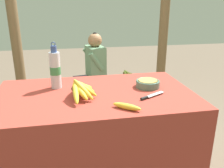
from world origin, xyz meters
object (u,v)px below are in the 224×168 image
at_px(wooden_bench, 98,84).
at_px(loose_banana_front, 127,106).
at_px(support_post_near, 13,16).
at_px(serving_bowl, 148,83).
at_px(banana_bunch_green, 127,73).
at_px(support_post_far, 165,14).
at_px(water_bottle, 55,70).
at_px(knife, 149,96).
at_px(seated_vendor, 92,67).
at_px(banana_bunch_ripe, 80,88).

bearing_deg(wooden_bench, loose_banana_front, -91.77).
bearing_deg(wooden_bench, support_post_near, 159.84).
xyz_separation_m(serving_bowl, banana_bunch_green, (0.21, 1.44, -0.36)).
distance_m(wooden_bench, support_post_near, 1.43).
xyz_separation_m(loose_banana_front, support_post_far, (1.11, 2.17, 0.41)).
bearing_deg(serving_bowl, support_post_far, 64.71).
distance_m(water_bottle, support_post_far, 2.31).
height_order(knife, seated_vendor, seated_vendor).
xyz_separation_m(knife, support_post_far, (0.92, 2.03, 0.42)).
relative_size(water_bottle, wooden_bench, 0.25).
distance_m(loose_banana_front, support_post_far, 2.47).
height_order(wooden_bench, seated_vendor, seated_vendor).
distance_m(serving_bowl, loose_banana_front, 0.42).
bearing_deg(banana_bunch_green, support_post_far, 30.53).
height_order(serving_bowl, support_post_near, support_post_near).
height_order(serving_bowl, banana_bunch_green, serving_bowl).
bearing_deg(serving_bowl, knife, -106.07).
bearing_deg(loose_banana_front, banana_bunch_green, 75.62).
xyz_separation_m(water_bottle, knife, (0.60, -0.31, -0.13)).
relative_size(seated_vendor, banana_bunch_green, 4.15).
relative_size(loose_banana_front, support_post_far, 0.07).
relative_size(banana_bunch_green, support_post_far, 0.10).
distance_m(banana_bunch_green, support_post_far, 1.07).
bearing_deg(seated_vendor, serving_bowl, 92.90).
bearing_deg(water_bottle, loose_banana_front, -47.64).
height_order(water_bottle, seated_vendor, water_bottle).
xyz_separation_m(banana_bunch_ripe, wooden_bench, (0.31, 1.55, -0.52)).
bearing_deg(water_bottle, banana_bunch_green, 56.76).
bearing_deg(wooden_bench, banana_bunch_green, 0.52).
distance_m(banana_bunch_ripe, water_bottle, 0.28).
relative_size(water_bottle, support_post_near, 0.14).
bearing_deg(support_post_near, support_post_far, 0.00).
bearing_deg(banana_bunch_ripe, water_bottle, 126.28).
xyz_separation_m(serving_bowl, support_post_near, (-1.24, 1.83, 0.40)).
bearing_deg(loose_banana_front, water_bottle, 132.36).
xyz_separation_m(knife, support_post_near, (-1.19, 2.03, 0.42)).
height_order(water_bottle, wooden_bench, water_bottle).
height_order(seated_vendor, support_post_far, support_post_far).
bearing_deg(seated_vendor, water_bottle, 65.18).
distance_m(serving_bowl, support_post_far, 2.06).
distance_m(water_bottle, support_post_near, 1.84).
bearing_deg(wooden_bench, knife, -85.40).
xyz_separation_m(banana_bunch_ripe, water_bottle, (-0.16, 0.22, 0.07)).
distance_m(wooden_bench, banana_bunch_green, 0.42).
relative_size(water_bottle, banana_bunch_green, 1.36).
bearing_deg(water_bottle, serving_bowl, -9.49).
height_order(water_bottle, support_post_near, support_post_near).
bearing_deg(banana_bunch_green, serving_bowl, -98.42).
bearing_deg(support_post_far, seated_vendor, -159.38).
xyz_separation_m(serving_bowl, seated_vendor, (-0.27, 1.40, -0.23)).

